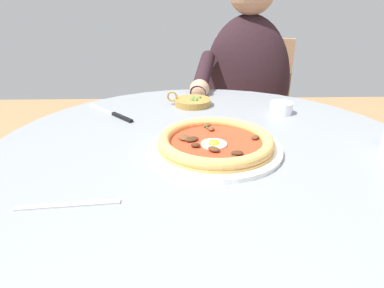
% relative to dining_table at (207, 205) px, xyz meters
% --- Properties ---
extents(dining_table, '(1.01, 1.01, 0.76)m').
position_rel_dining_table_xyz_m(dining_table, '(0.00, 0.00, 0.00)').
color(dining_table, gray).
rests_on(dining_table, ground).
extents(pizza_on_plate, '(0.29, 0.29, 0.04)m').
position_rel_dining_table_xyz_m(pizza_on_plate, '(0.03, 0.01, 0.19)').
color(pizza_on_plate, white).
rests_on(pizza_on_plate, dining_table).
extents(steak_knife, '(0.17, 0.16, 0.01)m').
position_rel_dining_table_xyz_m(steak_knife, '(-0.20, -0.25, 0.18)').
color(steak_knife, silver).
rests_on(steak_knife, dining_table).
extents(ramekin_capers, '(0.06, 0.06, 0.03)m').
position_rel_dining_table_xyz_m(ramekin_capers, '(-0.22, 0.23, 0.19)').
color(ramekin_capers, white).
rests_on(ramekin_capers, dining_table).
extents(olive_pan, '(0.12, 0.14, 0.04)m').
position_rel_dining_table_xyz_m(olive_pan, '(-0.30, -0.03, 0.18)').
color(olive_pan, olive).
rests_on(olive_pan, dining_table).
extents(fork_utensil, '(0.03, 0.17, 0.00)m').
position_rel_dining_table_xyz_m(fork_utensil, '(0.24, -0.25, 0.17)').
color(fork_utensil, '#BCBCC1').
rests_on(fork_utensil, dining_table).
extents(diner_person, '(0.48, 0.46, 1.19)m').
position_rel_dining_table_xyz_m(diner_person, '(-0.68, 0.21, -0.06)').
color(diner_person, '#282833').
rests_on(diner_person, ground).
extents(cafe_chair_diner, '(0.53, 0.53, 0.90)m').
position_rel_dining_table_xyz_m(cafe_chair_diner, '(-0.82, 0.26, -0.05)').
color(cafe_chair_diner, '#957050').
rests_on(cafe_chair_diner, ground).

